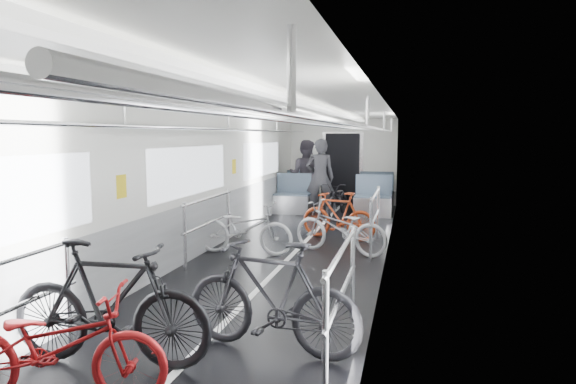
% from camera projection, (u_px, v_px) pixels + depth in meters
% --- Properties ---
extents(car_shell, '(3.02, 14.01, 2.41)m').
position_uv_depth(car_shell, '(306.00, 180.00, 9.40)').
color(car_shell, black).
rests_on(car_shell, ground).
extents(bike_left_near, '(1.73, 0.92, 0.86)m').
position_uv_depth(bike_left_near, '(55.00, 346.00, 3.71)').
color(bike_left_near, '#B41618').
rests_on(bike_left_near, floor).
extents(bike_left_mid, '(1.83, 0.61, 1.09)m').
position_uv_depth(bike_left_mid, '(109.00, 303.00, 4.32)').
color(bike_left_mid, black).
rests_on(bike_left_mid, floor).
extents(bike_left_far, '(1.66, 0.62, 0.87)m').
position_uv_depth(bike_left_far, '(244.00, 228.00, 8.43)').
color(bike_left_far, '#B5B6BA').
rests_on(bike_left_far, floor).
extents(bike_right_near, '(1.77, 0.78, 1.03)m').
position_uv_depth(bike_right_near, '(271.00, 296.00, 4.60)').
color(bike_right_near, black).
rests_on(bike_right_near, floor).
extents(bike_right_mid, '(1.75, 1.06, 0.87)m').
position_uv_depth(bike_right_mid, '(340.00, 228.00, 8.45)').
color(bike_right_mid, silver).
rests_on(bike_right_mid, floor).
extents(bike_right_far, '(1.56, 0.85, 0.90)m').
position_uv_depth(bike_right_far, '(338.00, 215.00, 9.64)').
color(bike_right_far, '#AB3615').
rests_on(bike_right_far, floor).
extents(bike_aisle, '(0.74, 1.63, 0.83)m').
position_uv_depth(bike_aisle, '(338.00, 199.00, 12.35)').
color(bike_aisle, black).
rests_on(bike_aisle, floor).
extents(person_standing, '(0.76, 0.58, 1.87)m').
position_uv_depth(person_standing, '(320.00, 177.00, 12.40)').
color(person_standing, black).
rests_on(person_standing, floor).
extents(person_seated, '(0.95, 0.77, 1.83)m').
position_uv_depth(person_seated, '(305.00, 175.00, 13.45)').
color(person_seated, '#312C34').
rests_on(person_seated, floor).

